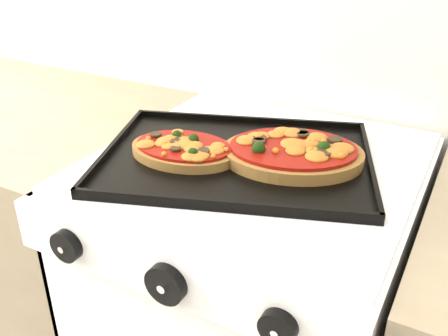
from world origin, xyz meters
The scene contains 8 objects.
stove centered at (-0.01, 1.70, 0.46)m, with size 0.60×0.60×0.91m, color white.
control_panel centered at (-0.01, 1.39, 0.85)m, with size 0.60×0.02×0.09m, color white.
knob_left centered at (-0.19, 1.37, 0.85)m, with size 0.06×0.06×0.02m, color black.
knob_center centered at (0.00, 1.37, 0.85)m, with size 0.06×0.06×0.02m, color black.
knob_right centered at (0.17, 1.37, 0.85)m, with size 0.05×0.05×0.02m, color black.
baking_tray centered at (-0.04, 1.67, 0.92)m, with size 0.50×0.37×0.02m, color black.
pizza_left centered at (-0.13, 1.63, 0.94)m, with size 0.21×0.15×0.03m, color olive, non-canonical shape.
pizza_right centered at (0.06, 1.71, 0.94)m, with size 0.26×0.20×0.04m, color olive, non-canonical shape.
Camera 1 is at (0.34, 0.92, 1.33)m, focal length 40.00 mm.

